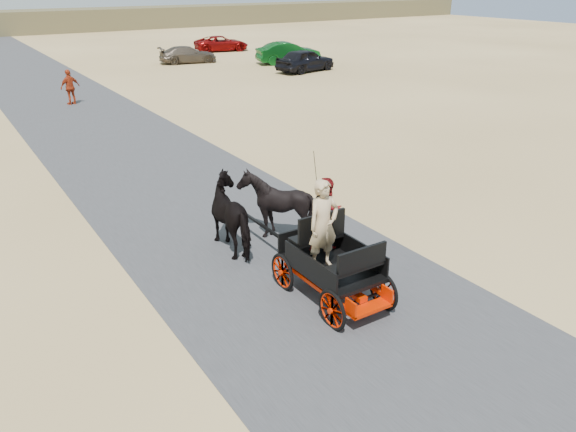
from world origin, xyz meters
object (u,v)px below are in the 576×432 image
carriage (331,281)px  car_b (288,53)px  car_a (305,60)px  horse_right (276,205)px  pedestrian (70,87)px  horse_left (236,215)px  car_c (188,55)px  car_d (221,43)px

carriage → car_b: 32.61m
car_a → horse_right: bearing=131.9°
pedestrian → car_a: 15.93m
horse_left → carriage: bearing=100.4°
car_b → horse_left: bearing=159.2°
horse_left → pedestrian: (0.63, 18.76, 0.02)m
pedestrian → car_a: (15.76, 2.36, -0.12)m
car_a → car_c: 9.45m
carriage → car_d: car_d is taller
car_c → car_d: 7.29m
horse_left → car_d: bearing=-116.0°
horse_right → pedestrian: 18.77m
car_c → car_b: bearing=-115.0°
carriage → car_d: size_ratio=0.53×
horse_right → car_c: 30.88m
horse_left → pedestrian: pedestrian is taller
car_c → car_d: bearing=-36.3°
pedestrian → car_c: bearing=-152.6°
carriage → car_a: (15.84, 24.12, 0.39)m
pedestrian → car_b: pedestrian is taller
carriage → horse_right: 3.09m
horse_left → car_a: 26.73m
carriage → car_d: 40.50m
horse_right → car_c: size_ratio=0.41×
car_c → pedestrian: bearing=143.9°
carriage → horse_left: 3.09m
carriage → pedestrian: size_ratio=1.39×
horse_right → car_c: horse_right is taller
pedestrian → car_b: (16.83, 6.11, -0.10)m
car_b → car_c: 7.43m
pedestrian → car_d: (16.01, 15.40, -0.23)m
car_a → car_c: size_ratio=1.05×
car_d → horse_right: bearing=165.5°
pedestrian → horse_right: bearing=74.8°
carriage → car_a: bearing=56.7°
car_b → car_d: bearing=19.3°
horse_left → pedestrian: bearing=-91.9°
pedestrian → car_d: size_ratio=0.38×
horse_right → car_b: 29.77m
pedestrian → car_c: (10.74, 10.36, -0.26)m
horse_left → car_b: (17.46, 24.88, -0.09)m
carriage → horse_left: size_ratio=1.20×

